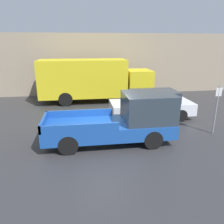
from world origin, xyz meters
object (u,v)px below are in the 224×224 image
parking_sign (216,107)px  car (152,104)px  pickup_truck (124,120)px  delivery_truck (92,79)px

parking_sign → car: bearing=129.1°
pickup_truck → car: (2.30, 3.00, -0.19)m
delivery_truck → car: bearing=-53.2°
pickup_truck → parking_sign: size_ratio=2.35×
delivery_truck → parking_sign: (5.48, -7.09, -0.35)m
pickup_truck → car: size_ratio=1.18×
pickup_truck → delivery_truck: (-0.94, 7.31, 0.69)m
pickup_truck → parking_sign: parking_sign is taller
car → pickup_truck: bearing=-127.5°
car → delivery_truck: size_ratio=0.58×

